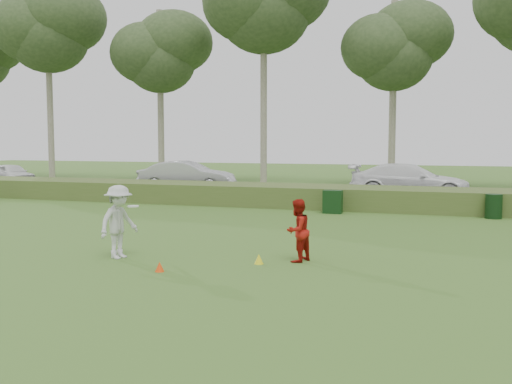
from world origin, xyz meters
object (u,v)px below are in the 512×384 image
at_px(cone_yellow, 259,259).
at_px(car_right, 410,181).
at_px(cone_orange, 160,267).
at_px(player_white, 119,222).
at_px(utility_cabinet, 333,202).
at_px(car_mid, 187,177).
at_px(trash_bin, 494,206).
at_px(player_red, 297,231).
at_px(car_left, 11,174).

bearing_deg(cone_yellow, car_right, 82.34).
distance_m(cone_orange, car_right, 18.50).
height_order(player_white, utility_cabinet, player_white).
height_order(utility_cabinet, car_mid, car_mid).
height_order(cone_orange, cone_yellow, cone_yellow).
xyz_separation_m(trash_bin, car_mid, (-15.24, 5.75, 0.47)).
height_order(player_white, car_right, player_white).
bearing_deg(car_right, cone_yellow, 171.55).
bearing_deg(player_red, cone_yellow, -34.61).
distance_m(cone_orange, trash_bin, 13.88).
bearing_deg(car_mid, trash_bin, -119.96).
bearing_deg(utility_cabinet, player_red, -84.11).
relative_size(player_white, trash_bin, 1.97).
relative_size(player_red, car_right, 0.25).
bearing_deg(car_right, cone_orange, 166.63).
xyz_separation_m(trash_bin, car_right, (-3.43, 6.33, 0.45)).
relative_size(cone_yellow, car_mid, 0.04).
xyz_separation_m(player_white, car_left, (-19.39, 17.87, -0.14)).
xyz_separation_m(utility_cabinet, trash_bin, (5.91, 0.41, -0.01)).
distance_m(cone_yellow, car_mid, 18.68).
relative_size(trash_bin, car_mid, 0.17).
height_order(cone_orange, car_right, car_right).
height_order(cone_orange, car_mid, car_mid).
distance_m(utility_cabinet, car_left, 23.78).
bearing_deg(car_left, utility_cabinet, -86.26).
bearing_deg(cone_orange, car_right, 77.42).
bearing_deg(trash_bin, player_white, -130.16).
distance_m(cone_orange, utility_cabinet, 11.40).
distance_m(player_white, car_mid, 17.61).
relative_size(cone_orange, car_mid, 0.04).
relative_size(utility_cabinet, car_right, 0.16).
bearing_deg(cone_yellow, cone_orange, -141.27).
distance_m(cone_yellow, car_left, 28.69).
height_order(player_red, utility_cabinet, player_red).
bearing_deg(car_mid, car_left, 74.77).
height_order(utility_cabinet, car_right, car_right).
relative_size(player_red, cone_yellow, 6.30).
xyz_separation_m(car_left, car_mid, (13.22, -1.38, 0.17)).
bearing_deg(car_mid, cone_orange, -165.25).
height_order(player_white, cone_orange, player_white).
height_order(utility_cabinet, car_left, car_left).
distance_m(player_red, trash_bin, 10.89).
height_order(player_white, trash_bin, player_white).
bearing_deg(car_mid, utility_cabinet, -132.74).
bearing_deg(player_red, car_left, -105.15).
height_order(player_red, trash_bin, player_red).
height_order(trash_bin, car_mid, car_mid).
distance_m(car_left, car_right, 25.04).
relative_size(player_white, car_left, 0.44).
bearing_deg(utility_cabinet, player_white, -107.36).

